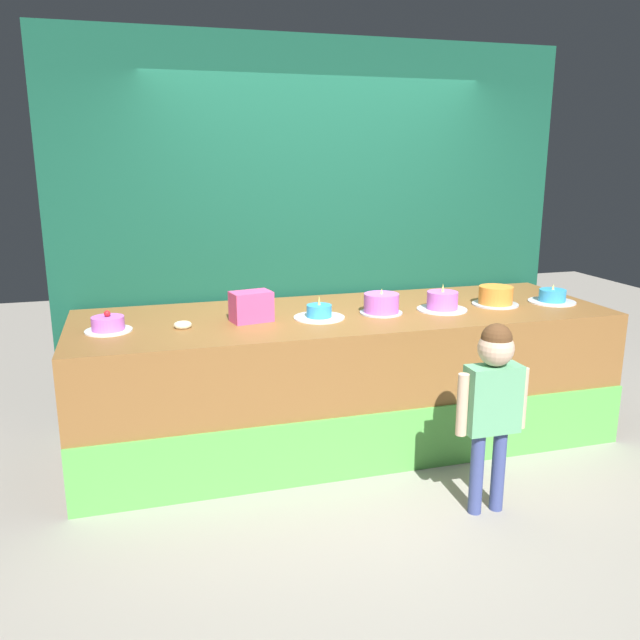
% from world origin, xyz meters
% --- Properties ---
extents(ground_plane, '(12.00, 12.00, 0.00)m').
position_xyz_m(ground_plane, '(0.00, 0.00, 0.00)').
color(ground_plane, gray).
extents(stage_platform, '(3.60, 1.19, 0.91)m').
position_xyz_m(stage_platform, '(0.00, 0.58, 0.46)').
color(stage_platform, brown).
rests_on(stage_platform, ground_plane).
extents(curtain_backdrop, '(3.86, 0.08, 2.77)m').
position_xyz_m(curtain_backdrop, '(0.00, 1.27, 1.39)').
color(curtain_backdrop, '#144C38').
rests_on(curtain_backdrop, ground_plane).
extents(child_figure, '(0.42, 0.19, 1.09)m').
position_xyz_m(child_figure, '(0.45, -0.57, 0.70)').
color(child_figure, '#3F4C8C').
rests_on(child_figure, ground_plane).
extents(pink_box, '(0.28, 0.21, 0.19)m').
position_xyz_m(pink_box, '(-0.66, 0.52, 1.01)').
color(pink_box, '#EC4B8B').
rests_on(pink_box, stage_platform).
extents(donut, '(0.11, 0.11, 0.04)m').
position_xyz_m(donut, '(-1.09, 0.47, 0.93)').
color(donut, beige).
rests_on(donut, stage_platform).
extents(cake_far_left, '(0.28, 0.28, 0.13)m').
position_xyz_m(cake_far_left, '(-1.53, 0.51, 0.96)').
color(cake_far_left, white).
rests_on(cake_far_left, stage_platform).
extents(cake_left, '(0.33, 0.33, 0.15)m').
position_xyz_m(cake_left, '(-0.22, 0.47, 0.95)').
color(cake_left, white).
rests_on(cake_left, stage_platform).
extents(cake_center_left, '(0.29, 0.29, 0.17)m').
position_xyz_m(cake_center_left, '(0.22, 0.49, 0.98)').
color(cake_center_left, silver).
rests_on(cake_center_left, stage_platform).
extents(cake_center_right, '(0.34, 0.34, 0.19)m').
position_xyz_m(cake_center_right, '(0.66, 0.46, 0.97)').
color(cake_center_right, silver).
rests_on(cake_center_right, stage_platform).
extents(cake_right, '(0.32, 0.32, 0.13)m').
position_xyz_m(cake_right, '(1.09, 0.50, 0.98)').
color(cake_right, silver).
rests_on(cake_right, stage_platform).
extents(cake_far_right, '(0.33, 0.33, 0.13)m').
position_xyz_m(cake_far_right, '(1.53, 0.46, 0.95)').
color(cake_far_right, silver).
rests_on(cake_far_right, stage_platform).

